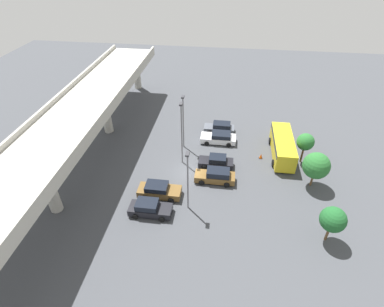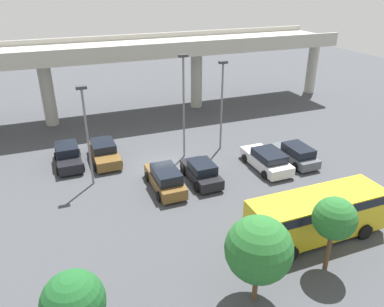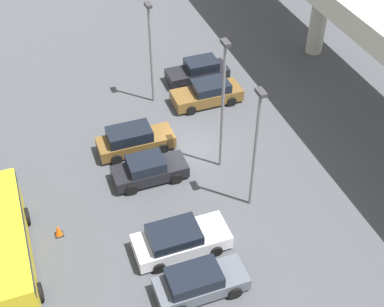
% 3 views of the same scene
% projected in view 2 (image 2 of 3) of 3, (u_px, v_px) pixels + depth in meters
% --- Properties ---
extents(ground_plane, '(101.17, 101.17, 0.00)m').
position_uv_depth(ground_plane, '(168.00, 167.00, 29.43)').
color(ground_plane, '#424449').
extents(highway_overpass, '(48.47, 7.29, 7.87)m').
position_uv_depth(highway_overpass, '(125.00, 54.00, 37.78)').
color(highway_overpass, '#ADAAA0').
rests_on(highway_overpass, ground_plane).
extents(parked_car_0, '(2.06, 4.42, 1.60)m').
position_uv_depth(parked_car_0, '(68.00, 156.00, 29.51)').
color(parked_car_0, black).
rests_on(parked_car_0, ground_plane).
extents(parked_car_1, '(2.16, 4.75, 1.57)m').
position_uv_depth(parked_car_1, '(104.00, 152.00, 30.14)').
color(parked_car_1, brown).
rests_on(parked_car_1, ground_plane).
extents(parked_car_2, '(2.00, 4.69, 1.67)m').
position_uv_depth(parked_car_2, '(165.00, 179.00, 26.07)').
color(parked_car_2, brown).
rests_on(parked_car_2, ground_plane).
extents(parked_car_3, '(2.00, 4.30, 1.54)m').
position_uv_depth(parked_car_3, '(201.00, 172.00, 27.13)').
color(parked_car_3, black).
rests_on(parked_car_3, ground_plane).
extents(parked_car_4, '(2.25, 4.85, 1.52)m').
position_uv_depth(parked_car_4, '(267.00, 160.00, 28.96)').
color(parked_car_4, silver).
rests_on(parked_car_4, ground_plane).
extents(parked_car_5, '(2.00, 4.38, 1.51)m').
position_uv_depth(parked_car_5, '(296.00, 154.00, 29.89)').
color(parked_car_5, '#515660').
rests_on(parked_car_5, ground_plane).
extents(shuttle_bus, '(8.12, 2.75, 2.64)m').
position_uv_depth(shuttle_bus, '(317.00, 213.00, 20.94)').
color(shuttle_bus, gold).
rests_on(shuttle_bus, ground_plane).
extents(lamp_post_near_aisle, '(0.70, 0.35, 8.36)m').
position_uv_depth(lamp_post_near_aisle, '(184.00, 100.00, 29.09)').
color(lamp_post_near_aisle, slate).
rests_on(lamp_post_near_aisle, ground_plane).
extents(lamp_post_mid_lot, '(0.70, 0.35, 7.20)m').
position_uv_depth(lamp_post_mid_lot, '(86.00, 129.00, 25.24)').
color(lamp_post_mid_lot, slate).
rests_on(lamp_post_mid_lot, ground_plane).
extents(lamp_post_by_overpass, '(0.70, 0.35, 7.55)m').
position_uv_depth(lamp_post_by_overpass, '(222.00, 99.00, 30.74)').
color(lamp_post_by_overpass, slate).
rests_on(lamp_post_by_overpass, ground_plane).
extents(tree_front_left, '(2.39, 2.39, 4.01)m').
position_uv_depth(tree_front_left, '(73.00, 302.00, 13.64)').
color(tree_front_left, brown).
rests_on(tree_front_left, ground_plane).
extents(tree_front_centre, '(3.01, 3.01, 4.39)m').
position_uv_depth(tree_front_centre, '(259.00, 249.00, 16.18)').
color(tree_front_centre, brown).
rests_on(tree_front_centre, ground_plane).
extents(tree_front_right, '(2.13, 2.13, 4.11)m').
position_uv_depth(tree_front_right, '(334.00, 219.00, 17.98)').
color(tree_front_right, brown).
rests_on(tree_front_right, ground_plane).
extents(traffic_cone, '(0.44, 0.44, 0.70)m').
position_uv_depth(traffic_cone, '(273.00, 210.00, 23.37)').
color(traffic_cone, black).
rests_on(traffic_cone, ground_plane).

